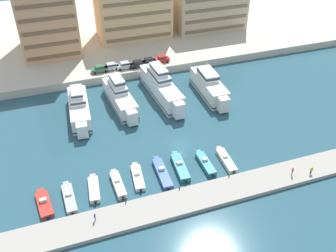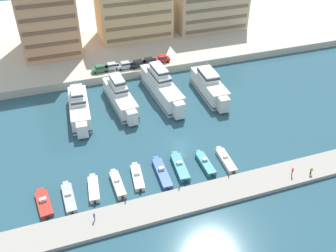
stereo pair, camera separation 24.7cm
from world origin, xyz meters
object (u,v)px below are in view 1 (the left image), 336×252
motorboat_teal_mid_right (180,167)px  motorboat_cream_mid_left (94,189)px  yacht_white_mid_left (161,86)px  car_silver_left (111,66)px  motorboat_teal_right (205,163)px  car_black_center_left (137,64)px  motorboat_red_far_left (44,204)px  motorboat_cream_far_right (226,160)px  car_black_center (148,61)px  yacht_white_left (120,96)px  motorboat_grey_left (69,198)px  motorboat_white_center (138,177)px  pedestrian_near_edge (293,170)px  motorboat_cream_center_left (118,184)px  car_red_center_right (162,59)px  yacht_white_far_left (79,107)px  car_silver_mid_left (124,65)px  pedestrian_far_side (311,170)px  car_green_far_left (99,69)px  pedestrian_mid_deck (95,216)px  motorboat_blue_center_right (162,173)px  yacht_ivory_center_left (209,86)px

motorboat_teal_mid_right → motorboat_cream_mid_left: bearing=-178.6°
yacht_white_mid_left → car_silver_left: (-9.03, 13.21, 0.30)m
motorboat_teal_right → car_black_center_left: car_black_center_left is taller
motorboat_red_far_left → car_black_center_left: size_ratio=1.64×
yacht_white_mid_left → motorboat_cream_far_right: 26.37m
motorboat_cream_far_right → car_black_center: (-3.29, 38.86, 2.48)m
yacht_white_left → motorboat_cream_far_right: 28.98m
motorboat_grey_left → motorboat_white_center: 11.98m
motorboat_grey_left → pedestrian_near_edge: pedestrian_near_edge is taller
yacht_white_left → motorboat_cream_center_left: yacht_white_left is taller
car_black_center_left → car_red_center_right: 6.76m
yacht_white_far_left → motorboat_teal_mid_right: (14.53, -22.99, -1.68)m
motorboat_cream_mid_left → car_silver_mid_left: size_ratio=1.64×
motorboat_teal_right → car_red_center_right: (4.40, 38.78, 2.46)m
motorboat_red_far_left → motorboat_teal_mid_right: size_ratio=0.86×
yacht_white_mid_left → pedestrian_far_side: yacht_white_mid_left is taller
motorboat_grey_left → car_green_far_left: car_green_far_left is taller
car_red_center_right → pedestrian_mid_deck: bearing=-119.5°
car_red_center_right → motorboat_cream_mid_left: bearing=-122.7°
car_green_far_left → car_red_center_right: 16.36m
car_black_center_left → yacht_white_left: bearing=-120.3°
pedestrian_far_side → car_silver_left: bearing=118.0°
yacht_white_far_left → car_green_far_left: bearing=64.1°
yacht_white_left → car_green_far_left: (-1.94, 13.64, 0.59)m
motorboat_blue_center_right → car_silver_left: 38.73m
car_black_center → car_silver_left: bearing=178.0°
car_silver_left → car_red_center_right: (13.44, -0.04, 0.00)m
motorboat_cream_far_right → pedestrian_far_side: size_ratio=4.77×
motorboat_red_far_left → car_green_far_left: 42.33m
motorboat_cream_far_right → car_green_far_left: bearing=112.2°
motorboat_teal_right → motorboat_white_center: bearing=177.1°
car_red_center_right → car_black_center_left: bearing=-174.0°
yacht_ivory_center_left → car_green_far_left: yacht_ivory_center_left is taller
yacht_white_mid_left → pedestrian_far_side: 37.98m
motorboat_cream_mid_left → motorboat_cream_center_left: bearing=-4.2°
motorboat_cream_mid_left → pedestrian_near_edge: bearing=-13.8°
yacht_white_left → motorboat_blue_center_right: bearing=-85.9°
yacht_white_left → car_black_center_left: (7.69, 13.14, 0.59)m
yacht_white_far_left → motorboat_cream_far_right: size_ratio=2.32×
motorboat_teal_right → car_silver_mid_left: size_ratio=1.73×
motorboat_blue_center_right → car_green_far_left: 38.66m
yacht_white_mid_left → yacht_ivory_center_left: size_ratio=1.22×
yacht_white_left → yacht_ivory_center_left: bearing=-5.8°
car_black_center → pedestrian_mid_deck: (-21.97, -45.17, -1.30)m
yacht_ivory_center_left → motorboat_blue_center_right: yacht_ivory_center_left is taller
motorboat_blue_center_right → car_black_center: 39.41m
yacht_white_left → pedestrian_mid_deck: yacht_white_left is taller
motorboat_red_far_left → pedestrian_far_side: pedestrian_far_side is taller
car_silver_left → car_black_center: same height
yacht_white_mid_left → car_silver_mid_left: yacht_white_mid_left is taller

